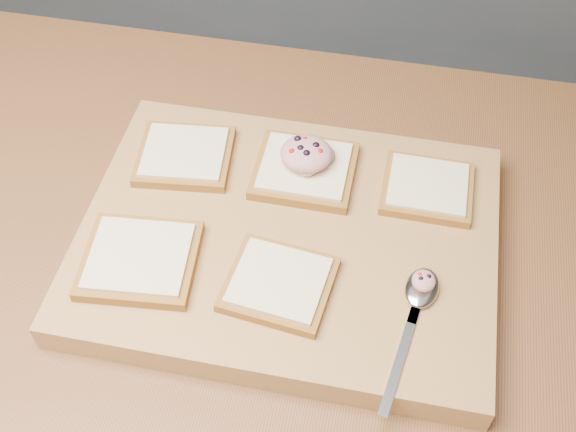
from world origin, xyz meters
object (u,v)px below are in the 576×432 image
at_px(cutting_board, 288,241).
at_px(spoon, 419,298).
at_px(tuna_salad_dollop, 306,153).
at_px(bread_far_center, 304,170).

height_order(cutting_board, spoon, spoon).
bearing_deg(cutting_board, tuna_salad_dollop, 88.13).
height_order(tuna_salad_dollop, spoon, tuna_salad_dollop).
height_order(cutting_board, bread_far_center, bread_far_center).
bearing_deg(tuna_salad_dollop, spoon, -46.65).
xyz_separation_m(bread_far_center, spoon, (0.16, -0.16, -0.00)).
bearing_deg(tuna_salad_dollop, cutting_board, -91.87).
bearing_deg(spoon, tuna_salad_dollop, 133.35).
bearing_deg(cutting_board, spoon, -22.71).
bearing_deg(tuna_salad_dollop, bread_far_center, -99.52).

